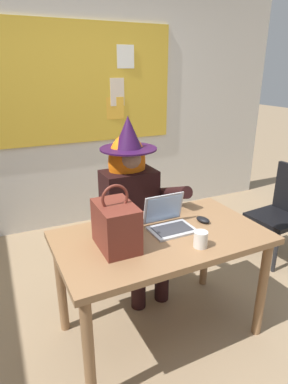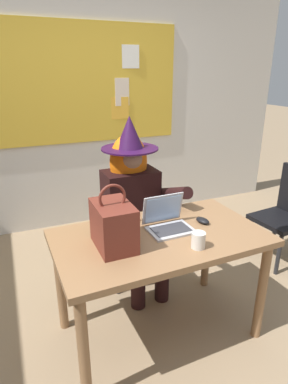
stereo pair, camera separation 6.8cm
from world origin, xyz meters
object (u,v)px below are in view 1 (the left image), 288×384
handbag (116,225)px  coffee_mug (201,239)px  desk_main (162,249)px  chair_extra_corner (283,209)px  laptop (169,221)px  computer_mouse (203,220)px  chair_at_desk (128,222)px  person_costumed (132,196)px

handbag → coffee_mug: (0.43, -0.20, -0.09)m
desk_main → chair_extra_corner: size_ratio=1.47×
laptop → computer_mouse: (0.25, -0.02, -0.03)m
chair_at_desk → laptop: 0.73m
desk_main → computer_mouse: 0.35m
handbag → chair_extra_corner: size_ratio=0.43×
person_costumed → coffee_mug: (0.07, -0.83, 0.02)m
desk_main → chair_at_desk: size_ratio=1.46×
computer_mouse → handbag: bearing=171.2°
coffee_mug → chair_extra_corner: chair_extra_corner is taller
computer_mouse → handbag: size_ratio=0.28×
desk_main → chair_extra_corner: chair_extra_corner is taller
desk_main → chair_extra_corner: (1.48, 0.39, -0.15)m
person_costumed → coffee_mug: bearing=3.9°
desk_main → laptop: (0.08, 0.06, 0.15)m
chair_extra_corner → desk_main: bearing=9.5°
chair_extra_corner → coffee_mug: bearing=19.1°
laptop → chair_extra_corner: laptop is taller
laptop → computer_mouse: 0.25m
laptop → handbag: handbag is taller
laptop → handbag: 0.40m
handbag → coffee_mug: bearing=-25.1°
chair_at_desk → coffee_mug: chair_at_desk is taller
computer_mouse → handbag: (-0.63, -0.06, 0.12)m
chair_at_desk → desk_main: bearing=-0.3°
person_costumed → coffee_mug: size_ratio=14.52×
desk_main → laptop: size_ratio=4.63×
coffee_mug → chair_extra_corner: 1.51m
desk_main → coffee_mug: bearing=-59.2°
laptop → coffee_mug: (0.05, -0.28, 0.00)m
chair_at_desk → person_costumed: person_costumed is taller
person_costumed → chair_extra_corner: bearing=80.3°
computer_mouse → chair_extra_corner: 1.23m
computer_mouse → coffee_mug: bearing=-141.2°
desk_main → computer_mouse: bearing=7.2°
chair_at_desk → chair_extra_corner: (1.41, -0.34, -0.00)m
person_costumed → laptop: 0.55m
chair_at_desk → coffee_mug: (0.07, -0.95, 0.30)m
chair_at_desk → chair_extra_corner: size_ratio=1.01×
computer_mouse → chair_extra_corner: (1.15, 0.35, -0.27)m
person_costumed → laptop: size_ratio=4.91×
desk_main → computer_mouse: (0.33, 0.04, 0.12)m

